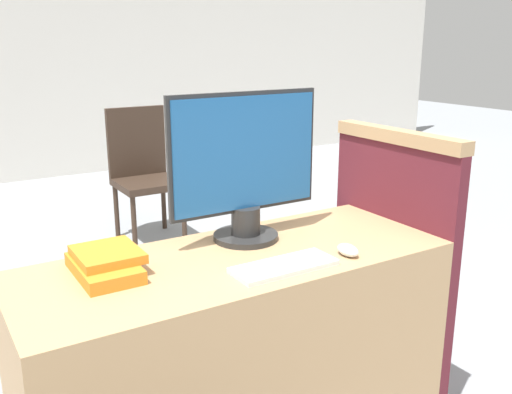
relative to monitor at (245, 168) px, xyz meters
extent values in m
cube|color=tan|center=(-0.11, -0.13, -0.64)|extent=(1.41, 0.55, 0.77)
cube|color=#5B1E28|center=(0.62, -0.10, -0.49)|extent=(0.05, 0.63, 1.07)
cube|color=tan|center=(0.62, -0.10, 0.07)|extent=(0.07, 0.63, 0.05)
cylinder|color=#282828|center=(0.00, 0.00, -0.24)|extent=(0.23, 0.23, 0.02)
cylinder|color=#282828|center=(0.00, 0.00, -0.19)|extent=(0.10, 0.10, 0.10)
cube|color=#282828|center=(0.00, 0.00, 0.05)|extent=(0.56, 0.01, 0.41)
cube|color=#1E5693|center=(0.00, 0.00, 0.05)|extent=(0.53, 0.02, 0.38)
cube|color=white|center=(-0.04, -0.29, -0.25)|extent=(0.33, 0.13, 0.02)
ellipsoid|color=white|center=(0.20, -0.31, -0.23)|extent=(0.05, 0.09, 0.04)
cube|color=orange|center=(-0.52, -0.05, -0.23)|extent=(0.16, 0.28, 0.04)
cube|color=orange|center=(-0.50, -0.03, -0.20)|extent=(0.18, 0.21, 0.03)
cylinder|color=#38281E|center=(0.30, 2.03, -0.82)|extent=(0.04, 0.04, 0.41)
cylinder|color=#38281E|center=(0.68, 2.03, -0.82)|extent=(0.04, 0.04, 0.41)
cylinder|color=#38281E|center=(0.30, 2.41, -0.82)|extent=(0.04, 0.04, 0.41)
cylinder|color=#38281E|center=(0.68, 2.41, -0.82)|extent=(0.04, 0.04, 0.41)
cube|color=#38281E|center=(0.49, 2.22, -0.59)|extent=(0.44, 0.44, 0.05)
cube|color=#38281E|center=(0.49, 2.42, -0.31)|extent=(0.44, 0.04, 0.51)
camera|label=1|loc=(-0.96, -1.62, 0.42)|focal=40.00mm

